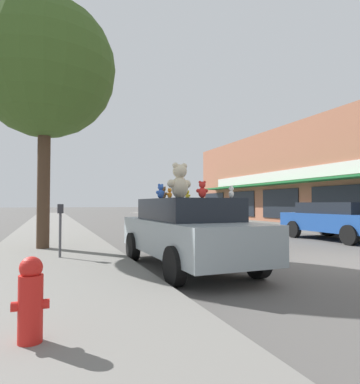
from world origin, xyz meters
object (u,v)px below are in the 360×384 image
plush_art_car (187,231)px  teddy_bear_white (231,192)px  teddy_bear_blue (161,191)px  parking_meter (60,223)px  teddy_bear_yellow (187,195)px  fire_hydrant (31,299)px  street_tree (45,69)px  teddy_bear_brown (163,193)px  parked_car_far_center (337,219)px  teddy_bear_giant (180,181)px  teddy_bear_orange (170,193)px  teddy_bear_red (202,190)px

plush_art_car → teddy_bear_white: teddy_bear_white is taller
teddy_bear_blue → parking_meter: teddy_bear_blue is taller
teddy_bear_yellow → teddy_bear_blue: teddy_bear_blue is taller
teddy_bear_blue → fire_hydrant: size_ratio=0.41×
teddy_bear_white → street_tree: bearing=-99.0°
plush_art_car → teddy_bear_brown: (-0.36, 0.55, 0.84)m
teddy_bear_yellow → parked_car_far_center: size_ratio=0.05×
teddy_bear_white → teddy_bear_brown: 1.88m
teddy_bear_brown → fire_hydrant: size_ratio=0.36×
parking_meter → teddy_bear_giant: bearing=-28.8°
teddy_bear_giant → teddy_bear_yellow: teddy_bear_giant is taller
plush_art_car → teddy_bear_orange: teddy_bear_orange is taller
teddy_bear_brown → teddy_bear_red: teddy_bear_red is taller
street_tree → fire_hydrant: street_tree is taller
teddy_bear_red → teddy_bear_blue: size_ratio=0.99×
fire_hydrant → parking_meter: size_ratio=0.62×
teddy_bear_orange → street_tree: 5.89m
teddy_bear_red → parked_car_far_center: bearing=-139.9°
teddy_bear_red → parking_meter: size_ratio=0.25×
teddy_bear_blue → teddy_bear_yellow: bearing=-164.7°
street_tree → parking_meter: (0.42, -1.96, -4.42)m
teddy_bear_brown → parked_car_far_center: 8.42m
teddy_bear_blue → plush_art_car: bearing=133.2°
parking_meter → plush_art_car: bearing=-34.3°
plush_art_car → teddy_bear_giant: teddy_bear_giant is taller
teddy_bear_white → parked_car_far_center: teddy_bear_white is taller
plush_art_car → teddy_bear_brown: size_ratio=16.22×
teddy_bear_white → teddy_bear_blue: bearing=-98.0°
teddy_bear_blue → street_tree: size_ratio=0.04×
teddy_bear_red → teddy_bear_orange: teddy_bear_red is taller
parked_car_far_center → teddy_bear_brown: bearing=-161.1°
teddy_bear_yellow → street_tree: bearing=18.6°
fire_hydrant → parked_car_far_center: bearing=32.5°
plush_art_car → fire_hydrant: bearing=-131.9°
teddy_bear_giant → teddy_bear_brown: teddy_bear_giant is taller
teddy_bear_giant → street_tree: (-2.95, 3.35, 3.44)m
teddy_bear_blue → fire_hydrant: (-2.42, -3.66, -1.15)m
teddy_bear_white → teddy_bear_giant: bearing=-116.2°
plush_art_car → parked_car_far_center: size_ratio=1.02×
plush_art_car → teddy_bear_giant: 1.16m
plush_art_car → teddy_bear_giant: size_ratio=5.60×
teddy_bear_orange → street_tree: street_tree is taller
teddy_bear_white → teddy_bear_brown: bearing=-108.5°
street_tree → teddy_bear_blue: bearing=-55.0°
teddy_bear_yellow → teddy_bear_blue: size_ratio=0.69×
teddy_bear_white → teddy_bear_blue: (-1.00, 1.35, 0.04)m
teddy_bear_white → teddy_bear_yellow: 2.21m
teddy_bear_red → plush_art_car: bearing=-85.1°
teddy_bear_brown → parking_meter: bearing=13.7°
teddy_bear_giant → teddy_bear_white: size_ratio=3.52×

